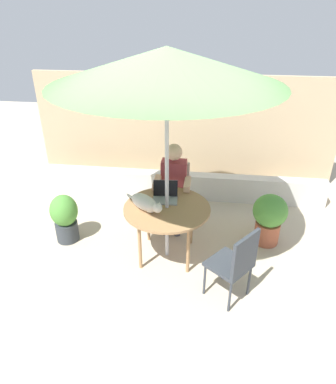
{
  "coord_description": "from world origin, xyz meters",
  "views": [
    {
      "loc": [
        0.45,
        -3.45,
        2.84
      ],
      "look_at": [
        0.0,
        0.1,
        0.86
      ],
      "focal_mm": 32.28,
      "sensor_mm": 36.0,
      "label": 1
    }
  ],
  "objects_px": {
    "patio_table": "(167,211)",
    "cat": "(146,203)",
    "chair_occupied": "(175,189)",
    "potted_plant_by_chair": "(65,217)",
    "person_seated": "(173,183)",
    "laptop": "(165,194)",
    "potted_plant_near_fence": "(269,217)",
    "chair_empty": "(236,261)",
    "patio_umbrella": "(167,66)"
  },
  "relations": [
    {
      "from": "cat",
      "to": "potted_plant_by_chair",
      "type": "distance_m",
      "value": 1.24
    },
    {
      "from": "patio_table",
      "to": "person_seated",
      "type": "xyz_separation_m",
      "value": [
        -0.0,
        0.67,
        0.03
      ]
    },
    {
      "from": "laptop",
      "to": "cat",
      "type": "bearing_deg",
      "value": -124.35
    },
    {
      "from": "cat",
      "to": "potted_plant_by_chair",
      "type": "bearing_deg",
      "value": 168.53
    },
    {
      "from": "person_seated",
      "to": "potted_plant_near_fence",
      "type": "height_order",
      "value": "person_seated"
    },
    {
      "from": "chair_empty",
      "to": "person_seated",
      "type": "distance_m",
      "value": 1.55
    },
    {
      "from": "patio_table",
      "to": "laptop",
      "type": "height_order",
      "value": "laptop"
    },
    {
      "from": "person_seated",
      "to": "potted_plant_by_chair",
      "type": "height_order",
      "value": "person_seated"
    },
    {
      "from": "laptop",
      "to": "potted_plant_by_chair",
      "type": "height_order",
      "value": "laptop"
    },
    {
      "from": "patio_table",
      "to": "potted_plant_near_fence",
      "type": "height_order",
      "value": "patio_table"
    },
    {
      "from": "chair_occupied",
      "to": "laptop",
      "type": "distance_m",
      "value": 0.68
    },
    {
      "from": "laptop",
      "to": "potted_plant_near_fence",
      "type": "distance_m",
      "value": 1.4
    },
    {
      "from": "patio_umbrella",
      "to": "potted_plant_by_chair",
      "type": "xyz_separation_m",
      "value": [
        -1.38,
        0.15,
        -1.94
      ]
    },
    {
      "from": "chair_occupied",
      "to": "chair_empty",
      "type": "xyz_separation_m",
      "value": [
        0.8,
        -1.48,
        0.0
      ]
    },
    {
      "from": "potted_plant_near_fence",
      "to": "potted_plant_by_chair",
      "type": "bearing_deg",
      "value": -173.84
    },
    {
      "from": "chair_occupied",
      "to": "cat",
      "type": "distance_m",
      "value": 0.98
    },
    {
      "from": "cat",
      "to": "person_seated",
      "type": "bearing_deg",
      "value": 72.4
    },
    {
      "from": "patio_table",
      "to": "chair_empty",
      "type": "relative_size",
      "value": 1.18
    },
    {
      "from": "patio_table",
      "to": "laptop",
      "type": "xyz_separation_m",
      "value": [
        -0.05,
        0.2,
        0.12
      ]
    },
    {
      "from": "chair_occupied",
      "to": "potted_plant_near_fence",
      "type": "xyz_separation_m",
      "value": [
        1.28,
        -0.39,
        -0.12
      ]
    },
    {
      "from": "patio_table",
      "to": "potted_plant_by_chair",
      "type": "xyz_separation_m",
      "value": [
        -1.38,
        0.15,
        -0.29
      ]
    },
    {
      "from": "patio_table",
      "to": "chair_occupied",
      "type": "xyz_separation_m",
      "value": [
        0.0,
        0.83,
        -0.14
      ]
    },
    {
      "from": "patio_umbrella",
      "to": "chair_occupied",
      "type": "distance_m",
      "value": 1.97
    },
    {
      "from": "patio_table",
      "to": "laptop",
      "type": "relative_size",
      "value": 3.25
    },
    {
      "from": "laptop",
      "to": "patio_umbrella",
      "type": "bearing_deg",
      "value": -77.06
    },
    {
      "from": "patio_table",
      "to": "chair_empty",
      "type": "xyz_separation_m",
      "value": [
        0.8,
        -0.64,
        -0.14
      ]
    },
    {
      "from": "patio_table",
      "to": "person_seated",
      "type": "relative_size",
      "value": 0.85
    },
    {
      "from": "potted_plant_by_chair",
      "to": "cat",
      "type": "bearing_deg",
      "value": -11.47
    },
    {
      "from": "chair_empty",
      "to": "potted_plant_near_fence",
      "type": "height_order",
      "value": "chair_empty"
    },
    {
      "from": "laptop",
      "to": "chair_occupied",
      "type": "bearing_deg",
      "value": 85.74
    },
    {
      "from": "chair_occupied",
      "to": "potted_plant_by_chair",
      "type": "bearing_deg",
      "value": -153.78
    },
    {
      "from": "chair_empty",
      "to": "potted_plant_by_chair",
      "type": "distance_m",
      "value": 2.32
    },
    {
      "from": "chair_empty",
      "to": "potted_plant_by_chair",
      "type": "xyz_separation_m",
      "value": [
        -2.17,
        0.8,
        -0.15
      ]
    },
    {
      "from": "chair_occupied",
      "to": "chair_empty",
      "type": "height_order",
      "value": "same"
    },
    {
      "from": "chair_occupied",
      "to": "potted_plant_by_chair",
      "type": "height_order",
      "value": "chair_occupied"
    },
    {
      "from": "chair_occupied",
      "to": "person_seated",
      "type": "height_order",
      "value": "person_seated"
    },
    {
      "from": "chair_empty",
      "to": "potted_plant_near_fence",
      "type": "bearing_deg",
      "value": 65.95
    },
    {
      "from": "patio_umbrella",
      "to": "chair_empty",
      "type": "bearing_deg",
      "value": -38.97
    },
    {
      "from": "person_seated",
      "to": "laptop",
      "type": "height_order",
      "value": "person_seated"
    },
    {
      "from": "person_seated",
      "to": "potted_plant_near_fence",
      "type": "relative_size",
      "value": 1.74
    },
    {
      "from": "potted_plant_near_fence",
      "to": "potted_plant_by_chair",
      "type": "height_order",
      "value": "potted_plant_near_fence"
    },
    {
      "from": "cat",
      "to": "potted_plant_near_fence",
      "type": "xyz_separation_m",
      "value": [
        1.52,
        0.52,
        -0.4
      ]
    },
    {
      "from": "patio_table",
      "to": "cat",
      "type": "xyz_separation_m",
      "value": [
        -0.24,
        -0.08,
        0.14
      ]
    },
    {
      "from": "chair_empty",
      "to": "potted_plant_near_fence",
      "type": "relative_size",
      "value": 1.25
    },
    {
      "from": "patio_table",
      "to": "laptop",
      "type": "bearing_deg",
      "value": 102.94
    },
    {
      "from": "chair_empty",
      "to": "cat",
      "type": "height_order",
      "value": "cat"
    },
    {
      "from": "cat",
      "to": "potted_plant_by_chair",
      "type": "relative_size",
      "value": 0.77
    },
    {
      "from": "chair_occupied",
      "to": "potted_plant_by_chair",
      "type": "distance_m",
      "value": 1.54
    },
    {
      "from": "person_seated",
      "to": "potted_plant_by_chair",
      "type": "distance_m",
      "value": 1.51
    },
    {
      "from": "person_seated",
      "to": "laptop",
      "type": "xyz_separation_m",
      "value": [
        -0.05,
        -0.47,
        0.09
      ]
    }
  ]
}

